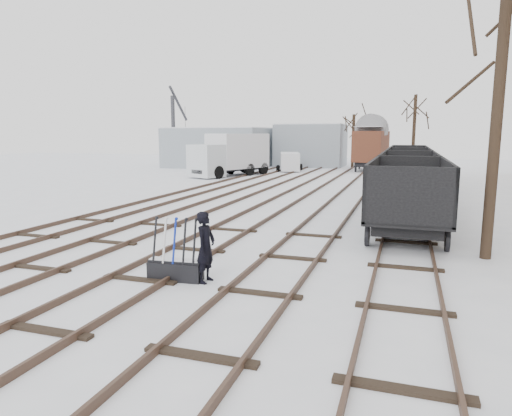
{
  "coord_description": "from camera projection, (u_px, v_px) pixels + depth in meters",
  "views": [
    {
      "loc": [
        5.9,
        -9.03,
        3.45
      ],
      "look_at": [
        1.56,
        4.1,
        1.2
      ],
      "focal_mm": 32.0,
      "sensor_mm": 36.0,
      "label": 1
    }
  ],
  "objects": [
    {
      "name": "worker",
      "position": [
        206.0,
        247.0,
        10.63
      ],
      "size": [
        0.44,
        0.64,
        1.68
      ],
      "primitive_type": "imported",
      "rotation": [
        0.0,
        0.0,
        1.51
      ],
      "color": "black",
      "rests_on": "ground"
    },
    {
      "name": "box_van_wagon",
      "position": [
        371.0,
        145.0,
        42.67
      ],
      "size": [
        3.35,
        5.62,
        4.1
      ],
      "rotation": [
        0.0,
        0.0,
        -0.1
      ],
      "color": "black",
      "rests_on": "ground"
    },
    {
      "name": "shed_left",
      "position": [
        220.0,
        147.0,
        48.27
      ],
      "size": [
        10.0,
        8.0,
        4.1
      ],
      "color": "#959FA8",
      "rests_on": "ground"
    },
    {
      "name": "freight_wagon_c",
      "position": [
        408.0,
        175.0,
        27.6
      ],
      "size": [
        2.52,
        6.29,
        2.57
      ],
      "color": "black",
      "rests_on": "ground"
    },
    {
      "name": "tree_far_right",
      "position": [
        414.0,
        133.0,
        42.06
      ],
      "size": [
        0.3,
        0.3,
        6.99
      ],
      "primitive_type": "cylinder",
      "color": "black",
      "rests_on": "ground"
    },
    {
      "name": "tracks",
      "position": [
        285.0,
        200.0,
        23.65
      ],
      "size": [
        13.9,
        52.0,
        0.16
      ],
      "color": "black",
      "rests_on": "ground"
    },
    {
      "name": "freight_wagon_b",
      "position": [
        408.0,
        187.0,
        21.6
      ],
      "size": [
        2.52,
        6.29,
        2.57
      ],
      "color": "black",
      "rests_on": "ground"
    },
    {
      "name": "tree_far_left",
      "position": [
        353.0,
        141.0,
        46.46
      ],
      "size": [
        0.3,
        0.3,
        5.4
      ],
      "primitive_type": "cylinder",
      "color": "black",
      "rests_on": "ground"
    },
    {
      "name": "freight_wagon_d",
      "position": [
        408.0,
        168.0,
        33.6
      ],
      "size": [
        2.52,
        6.29,
        2.57
      ],
      "color": "black",
      "rests_on": "ground"
    },
    {
      "name": "crane",
      "position": [
        175.0,
        146.0,
        47.13
      ],
      "size": [
        1.81,
        4.86,
        8.22
      ],
      "rotation": [
        0.0,
        0.0,
        0.12
      ],
      "color": "#313237",
      "rests_on": "ground"
    },
    {
      "name": "panel_van",
      "position": [
        290.0,
        161.0,
        42.67
      ],
      "size": [
        2.69,
        4.21,
        1.72
      ],
      "rotation": [
        0.0,
        0.0,
        0.28
      ],
      "color": "silver",
      "rests_on": "ground"
    },
    {
      "name": "shed_right",
      "position": [
        311.0,
        145.0,
        49.21
      ],
      "size": [
        7.0,
        6.0,
        4.5
      ],
      "color": "#959FA8",
      "rests_on": "ground"
    },
    {
      "name": "lorry",
      "position": [
        231.0,
        154.0,
        37.66
      ],
      "size": [
        4.36,
        8.0,
        3.47
      ],
      "rotation": [
        0.0,
        0.0,
        -0.4
      ],
      "color": "black",
      "rests_on": "ground"
    },
    {
      "name": "tree_near",
      "position": [
        496.0,
        133.0,
        12.24
      ],
      "size": [
        0.3,
        0.3,
        6.94
      ],
      "primitive_type": "cylinder",
      "color": "black",
      "rests_on": "ground"
    },
    {
      "name": "freight_wagon_a",
      "position": [
        408.0,
        207.0,
        15.6
      ],
      "size": [
        2.52,
        6.29,
        2.57
      ],
      "color": "black",
      "rests_on": "ground"
    },
    {
      "name": "ground",
      "position": [
        140.0,
        281.0,
        10.84
      ],
      "size": [
        120.0,
        120.0,
        0.0
      ],
      "primitive_type": "plane",
      "color": "white",
      "rests_on": "ground"
    },
    {
      "name": "ground_frame",
      "position": [
        176.0,
        268.0,
        10.86
      ],
      "size": [
        1.33,
        0.54,
        1.49
      ],
      "rotation": [
        0.0,
        0.0,
        0.09
      ],
      "color": "black",
      "rests_on": "ground"
    }
  ]
}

